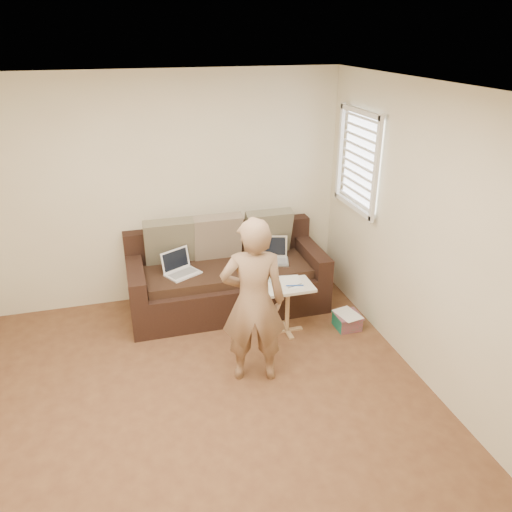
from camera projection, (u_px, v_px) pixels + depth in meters
name	position (u px, v px, depth m)	size (l,w,h in m)	color
floor	(209.00, 418.00, 4.19)	(4.50, 4.50, 0.00)	#54311F
ceiling	(193.00, 94.00, 3.12)	(4.50, 4.50, 0.00)	white
wall_back	(167.00, 192.00, 5.63)	(4.00, 4.00, 0.00)	beige
wall_right	(442.00, 250.00, 4.15)	(4.50, 4.50, 0.00)	beige
window_blinds	(359.00, 160.00, 5.29)	(0.12, 0.88, 1.08)	white
sofa	(227.00, 274.00, 5.71)	(2.20, 0.95, 0.85)	black
pillow_left	(169.00, 242.00, 5.62)	(0.55, 0.14, 0.55)	brown
pillow_mid	(218.00, 237.00, 5.75)	(0.55, 0.14, 0.55)	#766554
pillow_right	(268.00, 232.00, 5.89)	(0.55, 0.14, 0.55)	brown
laptop_silver	(272.00, 262.00, 5.77)	(0.37, 0.27, 0.25)	#B7BABC
laptop_white	(183.00, 274.00, 5.48)	(0.35, 0.26, 0.26)	white
person	(253.00, 302.00, 4.39)	(0.58, 0.39, 1.58)	#7F6145
side_table	(287.00, 308.00, 5.29)	(0.51, 0.36, 0.56)	silver
drinking_glass	(272.00, 277.00, 5.21)	(0.07, 0.07, 0.12)	silver
scissors	(295.00, 286.00, 5.14)	(0.18, 0.10, 0.02)	silver
paper_on_table	(291.00, 282.00, 5.23)	(0.21, 0.30, 0.00)	white
striped_box	(347.00, 321.00, 5.43)	(0.27, 0.27, 0.17)	#D01F4C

